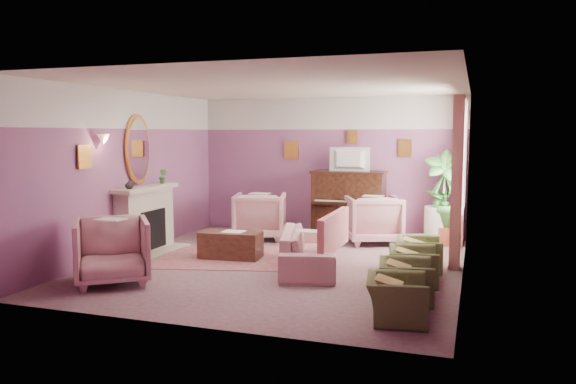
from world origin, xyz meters
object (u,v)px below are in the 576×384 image
(sofa, at_px, (308,242))
(floral_armchair_left, at_px, (260,213))
(television, at_px, (349,157))
(floral_armchair_right, at_px, (373,217))
(floral_armchair_front, at_px, (112,247))
(olive_chair_b, at_px, (406,274))
(side_table, at_px, (438,225))
(coffee_table, at_px, (231,245))
(olive_chair_d, at_px, (419,248))
(olive_chair_a, at_px, (397,292))
(olive_chair_c, at_px, (413,260))
(piano, at_px, (349,205))

(sofa, xyz_separation_m, floral_armchair_left, (-1.61, 2.06, 0.09))
(sofa, bearing_deg, floral_armchair_left, 128.00)
(television, xyz_separation_m, floral_armchair_right, (0.57, -0.40, -1.10))
(floral_armchair_front, height_order, olive_chair_b, floral_armchair_front)
(olive_chair_b, height_order, side_table, side_table)
(sofa, height_order, floral_armchair_right, floral_armchair_right)
(floral_armchair_left, height_order, floral_armchair_front, same)
(coffee_table, relative_size, olive_chair_d, 1.32)
(floral_armchair_left, distance_m, olive_chair_d, 3.60)
(floral_armchair_right, bearing_deg, olive_chair_a, -76.57)
(olive_chair_d, bearing_deg, olive_chair_a, -90.00)
(side_table, bearing_deg, floral_armchair_left, -169.49)
(floral_armchair_left, height_order, side_table, floral_armchair_left)
(floral_armchair_right, bearing_deg, coffee_table, -134.12)
(floral_armchair_front, distance_m, olive_chair_c, 4.17)
(piano, distance_m, sofa, 2.79)
(piano, relative_size, olive_chair_b, 1.84)
(piano, xyz_separation_m, olive_chair_c, (1.60, -3.13, -0.32))
(floral_armchair_left, xyz_separation_m, floral_armchair_front, (-0.72, -3.74, 0.00))
(floral_armchair_front, height_order, olive_chair_c, floral_armchair_front)
(floral_armchair_right, xyz_separation_m, olive_chair_b, (1.03, -3.50, -0.18))
(floral_armchair_left, bearing_deg, piano, 23.90)
(sofa, relative_size, olive_chair_b, 2.68)
(coffee_table, xyz_separation_m, olive_chair_b, (3.04, -1.44, 0.10))
(olive_chair_a, distance_m, olive_chair_b, 0.82)
(television, distance_m, side_table, 2.15)
(olive_chair_a, height_order, olive_chair_d, same)
(floral_armchair_left, bearing_deg, olive_chair_a, -51.51)
(floral_armchair_right, relative_size, olive_chair_c, 1.33)
(coffee_table, height_order, floral_armchair_right, floral_armchair_right)
(floral_armchair_right, height_order, olive_chair_d, floral_armchair_right)
(olive_chair_a, bearing_deg, floral_armchair_right, 103.43)
(coffee_table, xyz_separation_m, olive_chair_d, (3.04, 0.20, 0.10))
(television, distance_m, floral_armchair_left, 2.07)
(olive_chair_a, bearing_deg, sofa, 128.99)
(floral_armchair_right, distance_m, side_table, 1.24)
(olive_chair_a, xyz_separation_m, olive_chair_b, (0.00, 0.82, 0.00))
(olive_chair_a, xyz_separation_m, olive_chair_c, (0.00, 1.64, 0.00))
(olive_chair_a, relative_size, olive_chair_c, 1.00)
(sofa, bearing_deg, piano, 89.77)
(side_table, bearing_deg, floral_armchair_right, -163.17)
(piano, xyz_separation_m, olive_chair_a, (1.60, -4.77, -0.32))
(floral_armchair_right, relative_size, olive_chair_b, 1.33)
(television, relative_size, olive_chair_d, 1.05)
(olive_chair_a, bearing_deg, olive_chair_d, 90.00)
(sofa, distance_m, olive_chair_a, 2.57)
(olive_chair_b, distance_m, olive_chair_d, 1.64)
(television, relative_size, sofa, 0.39)
(side_table, bearing_deg, floral_armchair_front, -133.11)
(floral_armchair_right, xyz_separation_m, olive_chair_a, (1.03, -4.32, -0.18))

